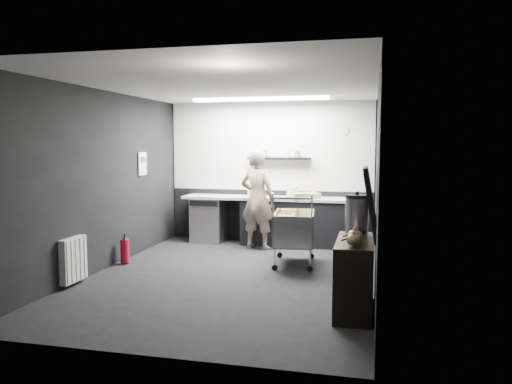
# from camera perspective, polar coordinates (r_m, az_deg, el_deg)

# --- Properties ---
(floor) EXTENTS (5.50, 5.50, 0.00)m
(floor) POSITION_cam_1_polar(r_m,az_deg,el_deg) (7.26, -2.87, -9.64)
(floor) COLOR black
(floor) RESTS_ON ground
(ceiling) EXTENTS (5.50, 5.50, 0.00)m
(ceiling) POSITION_cam_1_polar(r_m,az_deg,el_deg) (7.05, -2.98, 12.06)
(ceiling) COLOR silver
(ceiling) RESTS_ON wall_back
(wall_back) EXTENTS (5.50, 0.00, 5.50)m
(wall_back) POSITION_cam_1_polar(r_m,az_deg,el_deg) (9.69, 1.62, 2.29)
(wall_back) COLOR black
(wall_back) RESTS_ON floor
(wall_front) EXTENTS (5.50, 0.00, 5.50)m
(wall_front) POSITION_cam_1_polar(r_m,az_deg,el_deg) (4.46, -12.82, -1.67)
(wall_front) COLOR black
(wall_front) RESTS_ON floor
(wall_left) EXTENTS (0.00, 5.50, 5.50)m
(wall_left) POSITION_cam_1_polar(r_m,az_deg,el_deg) (7.82, -17.14, 1.27)
(wall_left) COLOR black
(wall_left) RESTS_ON floor
(wall_right) EXTENTS (0.00, 5.50, 5.50)m
(wall_right) POSITION_cam_1_polar(r_m,az_deg,el_deg) (6.75, 13.62, 0.72)
(wall_right) COLOR black
(wall_right) RESTS_ON floor
(kitchen_wall_panel) EXTENTS (3.95, 0.02, 1.70)m
(kitchen_wall_panel) POSITION_cam_1_polar(r_m,az_deg,el_deg) (9.66, 1.61, 5.25)
(kitchen_wall_panel) COLOR silver
(kitchen_wall_panel) RESTS_ON wall_back
(dado_panel) EXTENTS (3.95, 0.02, 1.00)m
(dado_panel) POSITION_cam_1_polar(r_m,az_deg,el_deg) (9.76, 1.58, -2.70)
(dado_panel) COLOR black
(dado_panel) RESTS_ON wall_back
(floating_shelf) EXTENTS (1.20, 0.22, 0.04)m
(floating_shelf) POSITION_cam_1_polar(r_m,az_deg,el_deg) (9.51, 2.65, 3.86)
(floating_shelf) COLOR black
(floating_shelf) RESTS_ON wall_back
(wall_clock) EXTENTS (0.20, 0.03, 0.20)m
(wall_clock) POSITION_cam_1_polar(r_m,az_deg,el_deg) (9.46, 9.99, 6.98)
(wall_clock) COLOR silver
(wall_clock) RESTS_ON wall_back
(poster) EXTENTS (0.02, 0.30, 0.40)m
(poster) POSITION_cam_1_polar(r_m,az_deg,el_deg) (8.95, -12.85, 3.17)
(poster) COLOR white
(poster) RESTS_ON wall_left
(poster_red_band) EXTENTS (0.02, 0.22, 0.10)m
(poster_red_band) POSITION_cam_1_polar(r_m,az_deg,el_deg) (8.94, -12.83, 3.62)
(poster_red_band) COLOR red
(poster_red_band) RESTS_ON poster
(radiator) EXTENTS (0.10, 0.50, 0.60)m
(radiator) POSITION_cam_1_polar(r_m,az_deg,el_deg) (7.18, -20.15, -7.27)
(radiator) COLOR silver
(radiator) RESTS_ON wall_left
(ceiling_strip) EXTENTS (2.40, 0.20, 0.04)m
(ceiling_strip) POSITION_cam_1_polar(r_m,az_deg,el_deg) (8.83, 0.44, 10.55)
(ceiling_strip) COLOR white
(ceiling_strip) RESTS_ON ceiling
(prep_counter) EXTENTS (3.20, 0.61, 0.90)m
(prep_counter) POSITION_cam_1_polar(r_m,az_deg,el_deg) (9.44, 2.01, -3.25)
(prep_counter) COLOR black
(prep_counter) RESTS_ON floor
(person) EXTENTS (0.74, 0.57, 1.81)m
(person) POSITION_cam_1_polar(r_m,az_deg,el_deg) (8.98, 0.17, -0.82)
(person) COLOR #C3B09A
(person) RESTS_ON floor
(shopping_cart) EXTENTS (0.70, 1.06, 1.12)m
(shopping_cart) POSITION_cam_1_polar(r_m,az_deg,el_deg) (7.88, 4.35, -4.44)
(shopping_cart) COLOR silver
(shopping_cart) RESTS_ON floor
(sideboard) EXTENTS (0.47, 1.10, 1.64)m
(sideboard) POSITION_cam_1_polar(r_m,az_deg,el_deg) (5.81, 11.34, -8.23)
(sideboard) COLOR black
(sideboard) RESTS_ON floor
(fire_extinguisher) EXTENTS (0.14, 0.14, 0.46)m
(fire_extinguisher) POSITION_cam_1_polar(r_m,az_deg,el_deg) (8.21, -14.75, -6.43)
(fire_extinguisher) COLOR #B70C24
(fire_extinguisher) RESTS_ON floor
(cardboard_box) EXTENTS (0.62, 0.56, 0.10)m
(cardboard_box) POSITION_cam_1_polar(r_m,az_deg,el_deg) (9.23, 5.64, -0.39)
(cardboard_box) COLOR #A08555
(cardboard_box) RESTS_ON prep_counter
(pink_tub) EXTENTS (0.20, 0.20, 0.20)m
(pink_tub) POSITION_cam_1_polar(r_m,az_deg,el_deg) (9.31, 4.14, -0.00)
(pink_tub) COLOR silver
(pink_tub) RESTS_ON prep_counter
(white_container) EXTENTS (0.25, 0.23, 0.18)m
(white_container) POSITION_cam_1_polar(r_m,az_deg,el_deg) (9.40, -0.17, 0.00)
(white_container) COLOR silver
(white_container) RESTS_ON prep_counter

